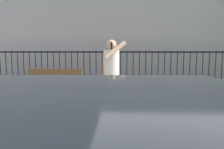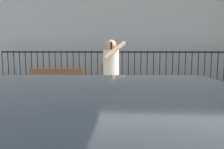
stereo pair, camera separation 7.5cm
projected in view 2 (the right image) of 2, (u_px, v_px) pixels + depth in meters
name	position (u px, v px, depth m)	size (l,w,h in m)	color
sidewalk	(156.00, 115.00, 5.28)	(28.00, 4.40, 0.15)	#B2ADA3
iron_fence	(144.00, 65.00, 8.83)	(12.03, 0.04, 1.60)	black
pedestrian_on_phone	(111.00, 73.00, 4.72)	(0.58, 0.72, 1.73)	tan
street_bench	(58.00, 83.00, 6.54)	(1.60, 0.45, 0.95)	brown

